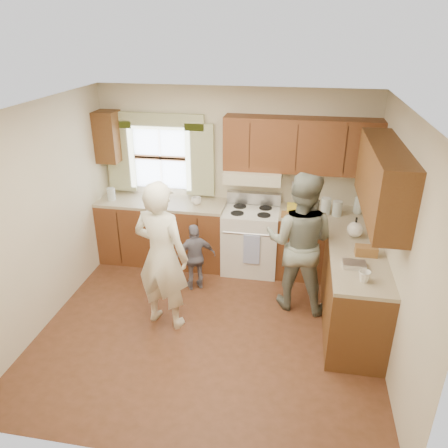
% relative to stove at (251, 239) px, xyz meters
% --- Properties ---
extents(room, '(3.80, 3.80, 3.80)m').
position_rel_stove_xyz_m(room, '(-0.30, -1.44, 0.78)').
color(room, '#4E2C18').
rests_on(room, ground).
extents(kitchen_fixtures, '(3.80, 2.25, 2.15)m').
position_rel_stove_xyz_m(kitchen_fixtures, '(0.31, -0.36, 0.37)').
color(kitchen_fixtures, '#4C2510').
rests_on(kitchen_fixtures, ground).
extents(stove, '(0.76, 0.67, 1.07)m').
position_rel_stove_xyz_m(stove, '(0.00, 0.00, 0.00)').
color(stove, silver).
rests_on(stove, ground).
extents(woman_left, '(0.72, 0.56, 1.76)m').
position_rel_stove_xyz_m(woman_left, '(-0.83, -1.42, 0.41)').
color(woman_left, white).
rests_on(woman_left, ground).
extents(woman_right, '(0.94, 0.79, 1.73)m').
position_rel_stove_xyz_m(woman_right, '(0.67, -0.78, 0.40)').
color(woman_right, '#2A4339').
rests_on(woman_right, ground).
extents(child, '(0.58, 0.45, 0.92)m').
position_rel_stove_xyz_m(child, '(-0.65, -0.64, -0.01)').
color(child, gray).
rests_on(child, ground).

